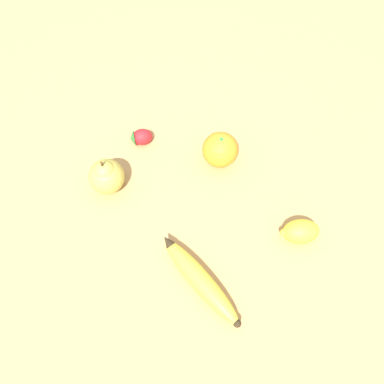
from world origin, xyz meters
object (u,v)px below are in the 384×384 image
banana (200,280)px  strawberry (141,137)px  pear (106,175)px  lemon (300,231)px  orange (220,150)px

banana → strawberry: banana is taller
pear → lemon: pear is taller
orange → banana: bearing=-141.8°
orange → strawberry: bearing=122.6°
orange → pear: 0.25m
banana → strawberry: 0.35m
banana → orange: size_ratio=2.80×
banana → orange: orange is taller
banana → pear: bearing=2.1°
pear → strawberry: pear is taller
banana → orange: 0.28m
orange → strawberry: 0.19m
strawberry → banana: bearing=101.2°
orange → lemon: 0.24m
orange → lemon: bearing=-92.5°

